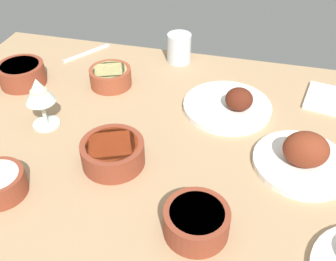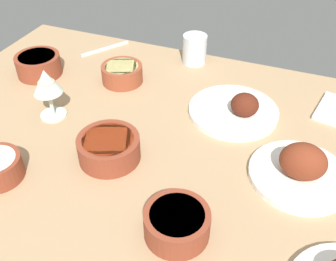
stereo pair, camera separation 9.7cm
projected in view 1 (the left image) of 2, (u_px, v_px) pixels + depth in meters
dining_table at (168, 143)px, 99.53cm from camera, size 140.00×90.00×4.00cm
plate_near_viewer at (230, 105)px, 106.06cm from camera, size 24.13×24.13×7.64cm
plate_far_side at (303, 157)px, 88.06cm from camera, size 22.20×22.20×9.69cm
bowl_onions at (22, 73)px, 115.71cm from camera, size 13.55×13.55×6.30cm
bowl_potatoes at (110, 76)px, 115.23cm from camera, size 12.24×12.24×5.38cm
bowl_sauce at (113, 152)px, 88.97cm from camera, size 14.57×14.57×5.87cm
bowl_pasta at (196, 221)px, 74.06cm from camera, size 12.75×12.75×5.76cm
wine_glass at (39, 93)px, 95.80cm from camera, size 7.60×7.60×14.00cm
water_tumbler at (179, 48)px, 125.47cm from camera, size 7.71×7.71×9.33cm
fork_loose at (87, 53)px, 131.79cm from camera, size 10.73×15.56×0.80cm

